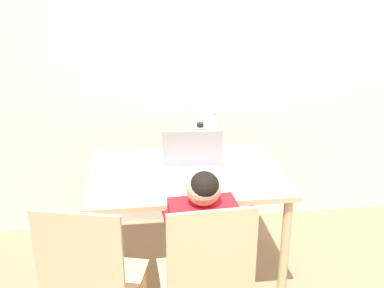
{
  "coord_description": "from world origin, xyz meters",
  "views": [
    {
      "loc": [
        -0.51,
        -0.85,
        1.84
      ],
      "look_at": [
        -0.21,
        1.49,
        0.91
      ],
      "focal_mm": 42.0,
      "sensor_mm": 36.0,
      "label": 1
    }
  ],
  "objects": [
    {
      "name": "wall_back",
      "position": [
        0.0,
        2.23,
        1.25
      ],
      "size": [
        6.4,
        0.05,
        2.5
      ],
      "color": "white",
      "rests_on": "ground_plane"
    },
    {
      "name": "dining_table",
      "position": [
        -0.24,
        1.51,
        0.64
      ],
      "size": [
        1.12,
        0.78,
        0.73
      ],
      "color": "#D6B784",
      "rests_on": "ground_plane"
    },
    {
      "name": "chair_occupied",
      "position": [
        -0.23,
        0.81,
        0.48
      ],
      "size": [
        0.42,
        0.42,
        0.94
      ],
      "rotation": [
        0.0,
        0.0,
        3.19
      ],
      "color": "#D6B784",
      "rests_on": "ground_plane"
    },
    {
      "name": "chair_spare",
      "position": [
        -0.74,
        0.86,
        0.48
      ],
      "size": [
        0.49,
        0.49,
        0.94
      ],
      "rotation": [
        0.0,
        0.0,
        2.88
      ],
      "color": "#D6B784",
      "rests_on": "ground_plane"
    },
    {
      "name": "person_seated",
      "position": [
        -0.24,
        0.94,
        0.63
      ],
      "size": [
        0.33,
        0.43,
        1.03
      ],
      "rotation": [
        0.0,
        0.0,
        3.19
      ],
      "color": "red",
      "rests_on": "ground_plane"
    },
    {
      "name": "laptop",
      "position": [
        -0.21,
        1.48,
        0.79
      ],
      "size": [
        0.36,
        0.28,
        0.25
      ],
      "rotation": [
        0.0,
        0.0,
        -0.08
      ],
      "color": "#B2B2B7",
      "rests_on": "dining_table"
    },
    {
      "name": "flower_vase",
      "position": [
        -0.05,
        1.77,
        0.87
      ],
      "size": [
        0.11,
        0.11,
        0.29
      ],
      "color": "silver",
      "rests_on": "dining_table"
    },
    {
      "name": "water_bottle",
      "position": [
        -0.14,
        1.64,
        0.85
      ],
      "size": [
        0.07,
        0.07,
        0.25
      ],
      "color": "silver",
      "rests_on": "dining_table"
    }
  ]
}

